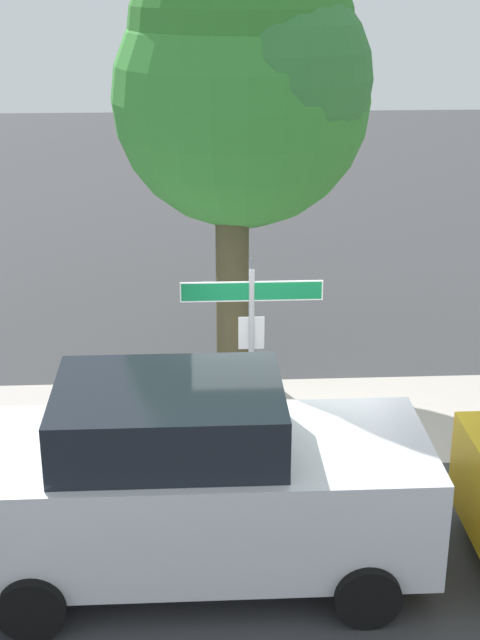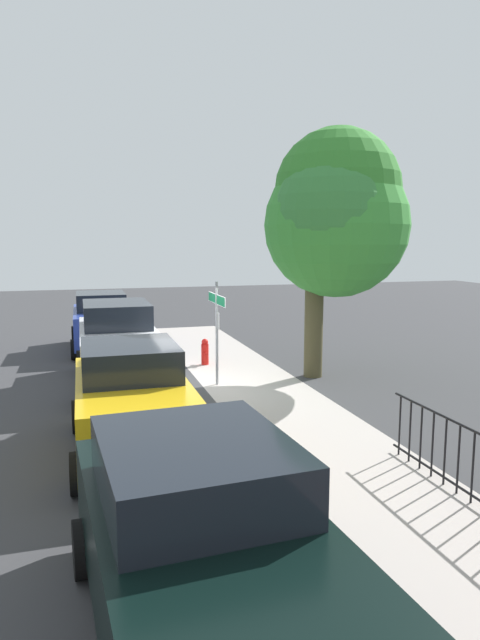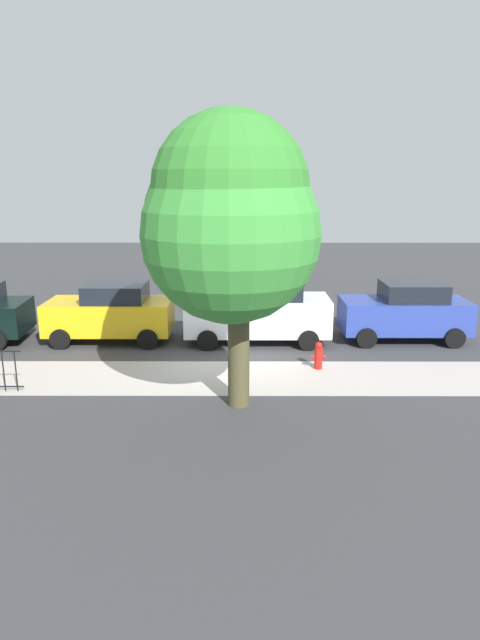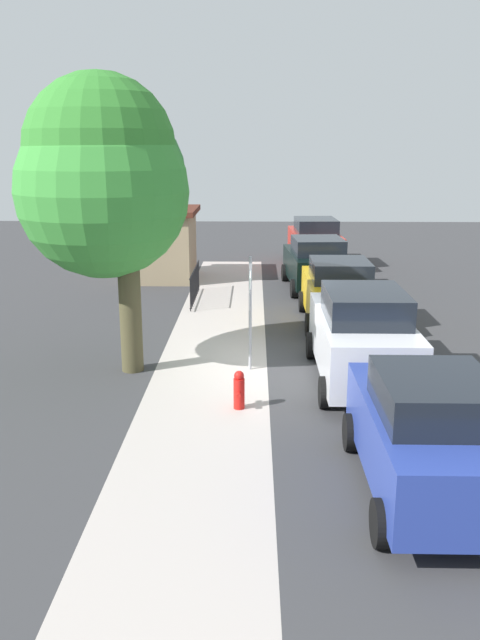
{
  "view_description": "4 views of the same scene",
  "coord_description": "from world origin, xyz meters",
  "px_view_note": "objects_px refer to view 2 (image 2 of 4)",
  "views": [
    {
      "loc": [
        -1.21,
        -10.02,
        5.87
      ],
      "look_at": [
        -0.62,
        1.0,
        1.6
      ],
      "focal_mm": 51.58,
      "sensor_mm": 36.0,
      "label": 1
    },
    {
      "loc": [
        12.97,
        -2.9,
        3.69
      ],
      "look_at": [
        -0.92,
        1.13,
        1.59
      ],
      "focal_mm": 31.11,
      "sensor_mm": 36.0,
      "label": 2
    },
    {
      "loc": [
        -0.69,
        15.15,
        5.21
      ],
      "look_at": [
        -0.65,
        0.71,
        1.44
      ],
      "focal_mm": 30.77,
      "sensor_mm": 36.0,
      "label": 3
    },
    {
      "loc": [
        -14.86,
        0.32,
        5.03
      ],
      "look_at": [
        -1.51,
        0.61,
        1.45
      ],
      "focal_mm": 36.64,
      "sensor_mm": 36.0,
      "label": 4
    }
  ],
  "objects_px": {
    "shade_tree": "(336,213)",
    "car_white": "(118,344)",
    "street_sign": "(217,314)",
    "fire_hydrant": "(205,352)",
    "car_yellow": "(132,400)",
    "car_blue": "(102,321)",
    "car_black": "(202,544)"
  },
  "relations": [
    {
      "from": "shade_tree",
      "to": "car_white",
      "type": "bearing_deg",
      "value": -98.79
    },
    {
      "from": "street_sign",
      "to": "fire_hydrant",
      "type": "height_order",
      "value": "street_sign"
    },
    {
      "from": "shade_tree",
      "to": "fire_hydrant",
      "type": "bearing_deg",
      "value": -129.71
    },
    {
      "from": "fire_hydrant",
      "to": "car_yellow",
      "type": "bearing_deg",
      "value": -23.0
    },
    {
      "from": "car_white",
      "to": "fire_hydrant",
      "type": "height_order",
      "value": "car_white"
    },
    {
      "from": "shade_tree",
      "to": "street_sign",
      "type": "bearing_deg",
      "value": -92.34
    },
    {
      "from": "street_sign",
      "to": "fire_hydrant",
      "type": "distance_m",
      "value": 2.74
    },
    {
      "from": "car_blue",
      "to": "car_yellow",
      "type": "bearing_deg",
      "value": 0.71
    },
    {
      "from": "car_yellow",
      "to": "car_black",
      "type": "distance_m",
      "value": 4.8
    },
    {
      "from": "car_blue",
      "to": "car_black",
      "type": "bearing_deg",
      "value": 1.25
    },
    {
      "from": "shade_tree",
      "to": "fire_hydrant",
      "type": "distance_m",
      "value": 5.55
    },
    {
      "from": "shade_tree",
      "to": "car_yellow",
      "type": "bearing_deg",
      "value": -55.23
    },
    {
      "from": "shade_tree",
      "to": "car_white",
      "type": "distance_m",
      "value": 6.56
    },
    {
      "from": "car_white",
      "to": "street_sign",
      "type": "bearing_deg",
      "value": 73.01
    },
    {
      "from": "car_yellow",
      "to": "car_black",
      "type": "relative_size",
      "value": 0.92
    },
    {
      "from": "shade_tree",
      "to": "fire_hydrant",
      "type": "xyz_separation_m",
      "value": [
        -2.46,
        -2.96,
        -4.0
      ]
    },
    {
      "from": "car_blue",
      "to": "car_yellow",
      "type": "xyz_separation_m",
      "value": [
        9.6,
        0.12,
        -0.01
      ]
    },
    {
      "from": "car_blue",
      "to": "car_black",
      "type": "relative_size",
      "value": 0.94
    },
    {
      "from": "car_black",
      "to": "fire_hydrant",
      "type": "bearing_deg",
      "value": 163.53
    },
    {
      "from": "fire_hydrant",
      "to": "shade_tree",
      "type": "bearing_deg",
      "value": 50.29
    },
    {
      "from": "street_sign",
      "to": "car_yellow",
      "type": "bearing_deg",
      "value": -31.74
    },
    {
      "from": "car_white",
      "to": "car_yellow",
      "type": "bearing_deg",
      "value": -1.28
    },
    {
      "from": "car_white",
      "to": "car_blue",
      "type": "bearing_deg",
      "value": -177.5
    },
    {
      "from": "car_blue",
      "to": "street_sign",
      "type": "bearing_deg",
      "value": 25.52
    },
    {
      "from": "car_yellow",
      "to": "car_white",
      "type": "bearing_deg",
      "value": 178.95
    },
    {
      "from": "street_sign",
      "to": "car_black",
      "type": "bearing_deg",
      "value": -14.67
    },
    {
      "from": "shade_tree",
      "to": "car_yellow",
      "type": "xyz_separation_m",
      "value": [
        3.94,
        -5.68,
        -3.43
      ]
    },
    {
      "from": "car_blue",
      "to": "fire_hydrant",
      "type": "height_order",
      "value": "car_blue"
    },
    {
      "from": "car_blue",
      "to": "car_yellow",
      "type": "height_order",
      "value": "car_blue"
    },
    {
      "from": "car_blue",
      "to": "car_white",
      "type": "xyz_separation_m",
      "value": [
        4.79,
        0.22,
        0.08
      ]
    },
    {
      "from": "car_yellow",
      "to": "fire_hydrant",
      "type": "distance_m",
      "value": 6.98
    },
    {
      "from": "car_yellow",
      "to": "fire_hydrant",
      "type": "xyz_separation_m",
      "value": [
        -6.4,
        2.72,
        -0.57
      ]
    }
  ]
}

